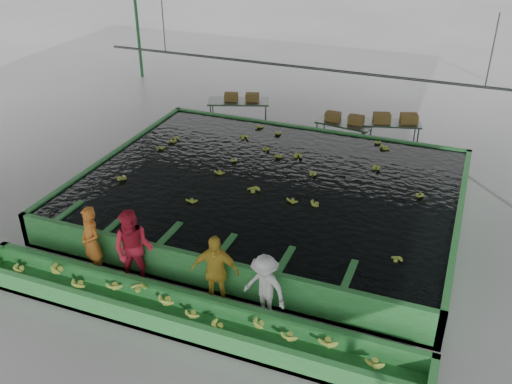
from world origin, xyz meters
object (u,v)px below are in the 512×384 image
at_px(box_stack_left, 242,100).
at_px(box_stack_mid, 344,122).
at_px(box_stack_right, 395,123).
at_px(worker_d, 265,288).
at_px(packing_table_left, 239,114).
at_px(packing_table_right, 389,135).
at_px(worker_b, 133,249).
at_px(sorting_trough, 182,314).
at_px(worker_c, 215,272).
at_px(flotation_tank, 269,193).
at_px(worker_a, 92,242).
at_px(packing_table_mid, 343,135).

bearing_deg(box_stack_left, box_stack_mid, -4.83).
bearing_deg(box_stack_left, box_stack_right, 1.26).
height_order(worker_d, box_stack_mid, worker_d).
height_order(packing_table_left, packing_table_right, packing_table_left).
xyz_separation_m(worker_b, worker_d, (3.05, 0.00, -0.17)).
bearing_deg(worker_b, sorting_trough, -41.57).
bearing_deg(worker_c, worker_b, 166.97).
xyz_separation_m(flotation_tank, box_stack_mid, (0.86, 4.92, 0.40)).
height_order(worker_d, box_stack_left, worker_d).
relative_size(flotation_tank, worker_d, 6.54).
bearing_deg(packing_table_left, worker_a, -87.27).
bearing_deg(box_stack_mid, packing_table_mid, -72.47).
distance_m(packing_table_mid, box_stack_mid, 0.44).
height_order(worker_a, packing_table_right, worker_a).
bearing_deg(box_stack_mid, worker_b, -104.73).
xyz_separation_m(sorting_trough, packing_table_right, (2.34, 10.47, 0.20)).
distance_m(worker_d, box_stack_left, 10.56).
bearing_deg(packing_table_left, worker_c, -69.73).
xyz_separation_m(worker_b, packing_table_mid, (2.45, 9.14, -0.51)).
distance_m(flotation_tank, worker_d, 4.56).
relative_size(flotation_tank, packing_table_right, 5.08).
xyz_separation_m(worker_c, box_stack_right, (2.09, 9.67, 0.03)).
relative_size(sorting_trough, box_stack_right, 6.89).
bearing_deg(box_stack_right, sorting_trough, -103.28).
height_order(worker_a, worker_c, worker_c).
bearing_deg(packing_table_left, box_stack_left, 26.29).
relative_size(packing_table_left, packing_table_right, 1.12).
distance_m(worker_d, box_stack_right, 9.72).
xyz_separation_m(worker_d, packing_table_right, (0.85, 9.67, -0.32)).
xyz_separation_m(worker_d, packing_table_mid, (-0.60, 9.14, -0.34)).
bearing_deg(packing_table_mid, box_stack_mid, 107.53).
height_order(flotation_tank, sorting_trough, flotation_tank).
distance_m(flotation_tank, box_stack_left, 6.08).
bearing_deg(packing_table_left, packing_table_mid, -5.12).
xyz_separation_m(sorting_trough, worker_d, (1.49, 0.80, 0.51)).
bearing_deg(box_stack_left, packing_table_mid, -6.03).
relative_size(worker_a, worker_c, 0.99).
bearing_deg(worker_c, packing_table_left, 97.24).
height_order(worker_a, box_stack_mid, worker_a).
bearing_deg(packing_table_left, box_stack_mid, -3.95).
xyz_separation_m(packing_table_left, box_stack_right, (5.59, 0.17, 0.40)).
height_order(sorting_trough, box_stack_right, box_stack_right).
bearing_deg(flotation_tank, box_stack_mid, 80.13).
height_order(flotation_tank, box_stack_right, box_stack_right).
distance_m(sorting_trough, packing_table_left, 10.77).
xyz_separation_m(worker_a, box_stack_right, (5.14, 9.67, 0.03)).
bearing_deg(worker_c, box_stack_left, 96.58).
relative_size(flotation_tank, worker_c, 5.75).
bearing_deg(packing_table_mid, packing_table_left, 174.88).
bearing_deg(sorting_trough, box_stack_right, 76.72).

